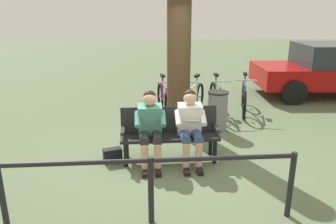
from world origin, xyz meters
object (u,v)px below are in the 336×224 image
Objects in this scene: handbag at (113,155)px; parked_car at (334,69)px; bicycle_silver at (194,100)px; bicycle_red at (217,99)px; tree_trunk at (179,44)px; bicycle_black at (164,100)px; person_reading at (190,124)px; person_companion at (150,125)px; litter_bin at (217,111)px; bicycle_orange at (244,98)px; bench at (169,130)px.

parked_car is (-6.01, -3.70, 0.65)m from handbag.
bicycle_red is at bearing 119.63° from bicycle_silver.
handbag is 2.57m from tree_trunk.
person_reading is at bearing -0.04° from bicycle_black.
person_reading is 0.28× the size of parked_car.
person_companion reaches higher than litter_bin.
handbag is 0.18× the size of bicycle_orange.
tree_trunk is 4.23× the size of litter_bin.
bicycle_red is 0.39× the size of parked_car.
litter_bin is at bearing -148.52° from handbag.
tree_trunk reaches higher than parked_car.
bicycle_orange is (-2.37, -2.50, -0.30)m from person_companion.
bench is 0.96× the size of bicycle_red.
person_reading is at bearing 174.91° from handbag.
bench is 1.95× the size of litter_bin.
bicycle_orange reaches higher than bench.
litter_bin is at bearing 162.14° from tree_trunk.
person_reading is 1.61m from litter_bin.
tree_trunk is 2.15× the size of bicycle_orange.
bicycle_black is at bearing -75.61° from tree_trunk.
parked_car is at bearing 130.28° from bicycle_orange.
person_companion is 2.52m from bicycle_black.
tree_trunk is at bearing 29.33° from parked_car.
handbag is 0.19× the size of bicycle_silver.
parked_car is (-3.70, -1.36, 0.41)m from bicycle_red.
bicycle_orange is 1.23m from bicycle_silver.
tree_trunk is 1.56m from litter_bin.
person_companion reaches higher than handbag.
tree_trunk is (-0.34, -1.45, 1.24)m from bench.
litter_bin is 1.11m from bicycle_red.
bicycle_black reaches higher than bench.
litter_bin is (-2.06, -1.26, 0.29)m from handbag.
bench is 2.32m from bicycle_black.
bicycle_black is (1.25, -0.03, 0.00)m from bicycle_red.
person_reading is 1.00× the size of person_companion.
handbag is 7.09m from parked_car.
bicycle_red is at bearing -103.22° from litter_bin.
litter_bin is 1.08m from bicycle_silver.
handbag is (0.95, 0.06, -0.39)m from bench.
bicycle_red is (-1.03, -0.83, -1.39)m from tree_trunk.
bicycle_red and bicycle_silver have the same top height.
handbag is at bearing -28.81° from bicycle_black.
tree_trunk is 1.65m from bicycle_black.
person_companion is at bearing 43.42° from litter_bin.
tree_trunk is at bearing -89.52° from person_reading.
handbag is at bearing 49.56° from tree_trunk.
bicycle_silver is 4.48m from parked_car.
parked_car is (-3.95, -2.44, 0.36)m from litter_bin.
litter_bin reaches higher than handbag.
person_reading is 0.72× the size of bicycle_black.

